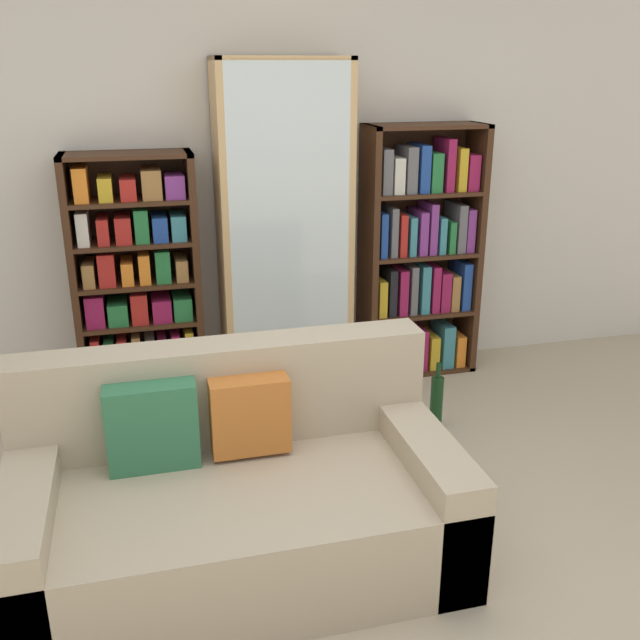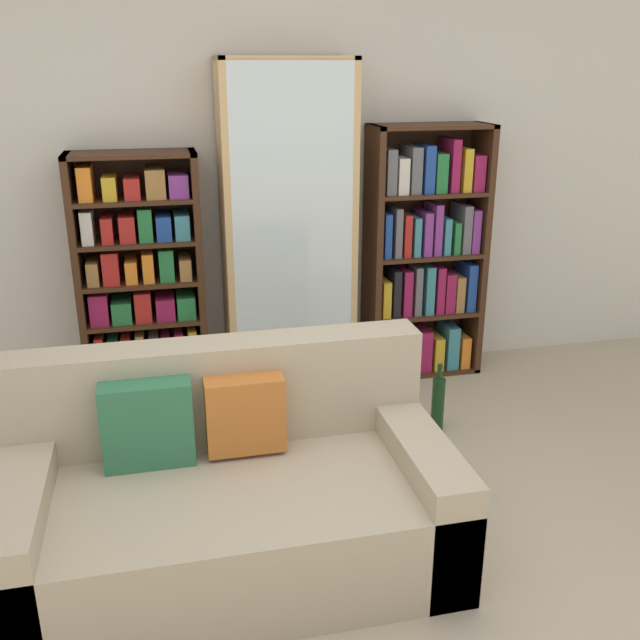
# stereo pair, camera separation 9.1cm
# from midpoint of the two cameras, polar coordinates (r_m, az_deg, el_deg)

# --- Properties ---
(ground_plane) EXTENTS (16.00, 16.00, 0.00)m
(ground_plane) POSITION_cam_midpoint_polar(r_m,az_deg,el_deg) (2.85, 3.38, -23.29)
(ground_plane) COLOR tan
(wall_back) EXTENTS (6.80, 0.06, 2.70)m
(wall_back) POSITION_cam_midpoint_polar(r_m,az_deg,el_deg) (4.45, -5.91, 12.02)
(wall_back) COLOR beige
(wall_back) RESTS_ON ground
(couch) EXTENTS (1.74, 0.91, 0.85)m
(couch) POSITION_cam_midpoint_polar(r_m,az_deg,el_deg) (3.00, -7.65, -13.97)
(couch) COLOR tan
(couch) RESTS_ON ground
(bookshelf_left) EXTENTS (0.72, 0.32, 1.49)m
(bookshelf_left) POSITION_cam_midpoint_polar(r_m,az_deg,el_deg) (4.33, -14.99, 2.70)
(bookshelf_left) COLOR #3D2314
(bookshelf_left) RESTS_ON ground
(display_cabinet) EXTENTS (0.78, 0.36, 1.99)m
(display_cabinet) POSITION_cam_midpoint_polar(r_m,az_deg,el_deg) (4.32, -3.51, 7.06)
(display_cabinet) COLOR tan
(display_cabinet) RESTS_ON ground
(bookshelf_right) EXTENTS (0.75, 0.32, 1.61)m
(bookshelf_right) POSITION_cam_midpoint_polar(r_m,az_deg,el_deg) (4.64, 7.45, 4.99)
(bookshelf_right) COLOR #3D2314
(bookshelf_right) RESTS_ON ground
(wine_bottle) EXTENTS (0.07, 0.07, 0.40)m
(wine_bottle) POSITION_cam_midpoint_polar(r_m,az_deg,el_deg) (4.05, 8.66, -6.53)
(wine_bottle) COLOR #143819
(wine_bottle) RESTS_ON ground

